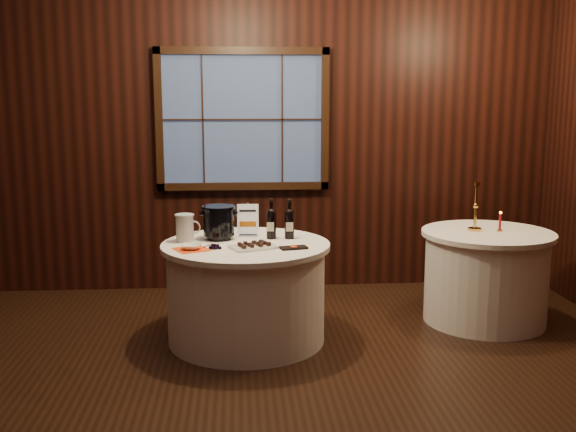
{
  "coord_description": "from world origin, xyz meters",
  "views": [
    {
      "loc": [
        -0.05,
        -4.0,
        1.87
      ],
      "look_at": [
        0.31,
        0.9,
        0.99
      ],
      "focal_mm": 42.0,
      "sensor_mm": 36.0,
      "label": 1
    }
  ],
  "objects": [
    {
      "name": "cracker_bowl",
      "position": [
        -0.39,
        0.81,
        0.79
      ],
      "size": [
        0.15,
        0.15,
        0.04
      ],
      "primitive_type": "imported",
      "rotation": [
        0.0,
        0.0,
        -0.04
      ],
      "color": "white",
      "rests_on": "orange_napkin"
    },
    {
      "name": "back_wall",
      "position": [
        0.0,
        2.48,
        1.54
      ],
      "size": [
        6.0,
        0.1,
        3.0
      ],
      "color": "black",
      "rests_on": "ground"
    },
    {
      "name": "port_bottle_left",
      "position": [
        0.2,
        1.15,
        0.91
      ],
      "size": [
        0.07,
        0.08,
        0.31
      ],
      "rotation": [
        0.0,
        0.0,
        -0.24
      ],
      "color": "black",
      "rests_on": "main_table"
    },
    {
      "name": "ice_bucket",
      "position": [
        -0.2,
        1.16,
        0.91
      ],
      "size": [
        0.26,
        0.26,
        0.26
      ],
      "color": "black",
      "rests_on": "main_table"
    },
    {
      "name": "side_table",
      "position": [
        2.0,
        1.3,
        0.39
      ],
      "size": [
        1.08,
        1.08,
        0.77
      ],
      "color": "white",
      "rests_on": "ground"
    },
    {
      "name": "orange_napkin",
      "position": [
        -0.39,
        0.81,
        0.77
      ],
      "size": [
        0.3,
        0.3,
        0.0
      ],
      "primitive_type": "cube",
      "rotation": [
        0.0,
        0.0,
        0.44
      ],
      "color": "#FF4915",
      "rests_on": "main_table"
    },
    {
      "name": "glass_pitcher",
      "position": [
        -0.46,
        1.09,
        0.88
      ],
      "size": [
        0.2,
        0.15,
        0.21
      ],
      "rotation": [
        0.0,
        0.0,
        -0.08
      ],
      "color": "silver",
      "rests_on": "main_table"
    },
    {
      "name": "port_bottle_right",
      "position": [
        0.34,
        1.14,
        0.91
      ],
      "size": [
        0.07,
        0.08,
        0.31
      ],
      "rotation": [
        0.0,
        0.0,
        -0.03
      ],
      "color": "black",
      "rests_on": "main_table"
    },
    {
      "name": "chocolate_plate",
      "position": [
        0.05,
        0.82,
        0.79
      ],
      "size": [
        0.38,
        0.32,
        0.05
      ],
      "rotation": [
        0.0,
        0.0,
        0.4
      ],
      "color": "white",
      "rests_on": "main_table"
    },
    {
      "name": "chocolate_box",
      "position": [
        0.35,
        0.78,
        0.78
      ],
      "size": [
        0.21,
        0.14,
        0.02
      ],
      "primitive_type": "cube",
      "rotation": [
        0.0,
        0.0,
        0.21
      ],
      "color": "black",
      "rests_on": "main_table"
    },
    {
      "name": "main_table",
      "position": [
        0.0,
        1.0,
        0.39
      ],
      "size": [
        1.28,
        1.28,
        0.77
      ],
      "color": "white",
      "rests_on": "ground"
    },
    {
      "name": "red_candle",
      "position": [
        2.09,
        1.29,
        0.84
      ],
      "size": [
        0.05,
        0.05,
        0.17
      ],
      "color": "gold",
      "rests_on": "side_table"
    },
    {
      "name": "brass_candlestick",
      "position": [
        1.9,
        1.35,
        0.92
      ],
      "size": [
        0.11,
        0.11,
        0.41
      ],
      "color": "gold",
      "rests_on": "side_table"
    },
    {
      "name": "sign_stand",
      "position": [
        0.02,
        1.24,
        0.86
      ],
      "size": [
        0.17,
        0.09,
        0.27
      ],
      "rotation": [
        0.0,
        0.0,
        -0.08
      ],
      "color": "#B2B2B9",
      "rests_on": "main_table"
    },
    {
      "name": "grape_bunch",
      "position": [
        -0.22,
        0.83,
        0.79
      ],
      "size": [
        0.16,
        0.09,
        0.04
      ],
      "rotation": [
        0.0,
        0.0,
        -0.37
      ],
      "color": "black",
      "rests_on": "main_table"
    },
    {
      "name": "ground",
      "position": [
        0.0,
        0.0,
        0.0
      ],
      "size": [
        6.0,
        6.0,
        0.0
      ],
      "primitive_type": "plane",
      "color": "black",
      "rests_on": "ground"
    }
  ]
}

